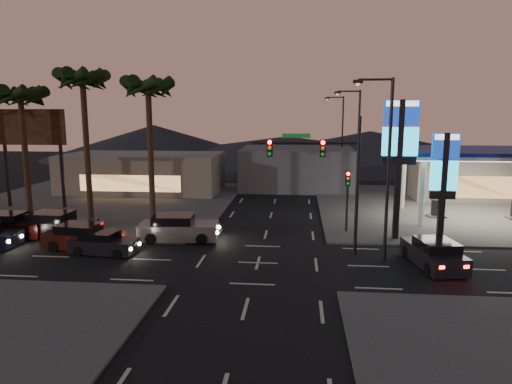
# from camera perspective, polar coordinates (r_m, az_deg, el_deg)

# --- Properties ---
(ground) EXTENTS (140.00, 140.00, 0.00)m
(ground) POSITION_cam_1_polar(r_m,az_deg,el_deg) (25.47, 0.24, -8.85)
(ground) COLOR black
(ground) RESTS_ON ground
(corner_lot_ne) EXTENTS (24.00, 24.00, 0.12)m
(corner_lot_ne) POSITION_cam_1_polar(r_m,az_deg,el_deg) (43.13, 23.98, -1.86)
(corner_lot_ne) COLOR #47443F
(corner_lot_ne) RESTS_ON ground
(corner_lot_nw) EXTENTS (24.00, 24.00, 0.12)m
(corner_lot_nw) POSITION_cam_1_polar(r_m,az_deg,el_deg) (44.69, -18.72, -1.15)
(corner_lot_nw) COLOR #47443F
(corner_lot_nw) RESTS_ON ground
(gas_station) EXTENTS (12.20, 8.20, 5.47)m
(gas_station) POSITION_cam_1_polar(r_m,az_deg,el_deg) (38.73, 26.36, 4.25)
(gas_station) COLOR silver
(gas_station) RESTS_ON ground
(convenience_store) EXTENTS (10.00, 6.00, 4.00)m
(convenience_store) POSITION_cam_1_polar(r_m,az_deg,el_deg) (48.14, 24.53, 1.58)
(convenience_store) COLOR #726B5B
(convenience_store) RESTS_ON ground
(pylon_sign_tall) EXTENTS (2.20, 0.35, 9.00)m
(pylon_sign_tall) POSITION_cam_1_polar(r_m,az_deg,el_deg) (30.26, 17.56, 6.03)
(pylon_sign_tall) COLOR black
(pylon_sign_tall) RESTS_ON ground
(pylon_sign_short) EXTENTS (1.60, 0.35, 7.00)m
(pylon_sign_short) POSITION_cam_1_polar(r_m,az_deg,el_deg) (30.08, 22.44, 2.40)
(pylon_sign_short) COLOR black
(pylon_sign_short) RESTS_ON ground
(traffic_signal_mast) EXTENTS (6.10, 0.39, 8.00)m
(traffic_signal_mast) POSITION_cam_1_polar(r_m,az_deg,el_deg) (26.24, 8.85, 3.30)
(traffic_signal_mast) COLOR black
(traffic_signal_mast) RESTS_ON ground
(pedestal_signal) EXTENTS (0.32, 0.39, 4.30)m
(pedestal_signal) POSITION_cam_1_polar(r_m,az_deg,el_deg) (31.63, 11.36, 0.10)
(pedestal_signal) COLOR black
(pedestal_signal) RESTS_ON ground
(streetlight_near) EXTENTS (2.14, 0.25, 10.00)m
(streetlight_near) POSITION_cam_1_polar(r_m,az_deg,el_deg) (25.58, 15.84, 3.98)
(streetlight_near) COLOR black
(streetlight_near) RESTS_ON ground
(streetlight_mid) EXTENTS (2.14, 0.25, 10.00)m
(streetlight_mid) POSITION_cam_1_polar(r_m,az_deg,el_deg) (38.40, 12.35, 5.95)
(streetlight_mid) COLOR black
(streetlight_mid) RESTS_ON ground
(streetlight_far) EXTENTS (2.14, 0.25, 10.00)m
(streetlight_far) POSITION_cam_1_polar(r_m,az_deg,el_deg) (52.30, 10.51, 6.98)
(streetlight_far) COLOR black
(streetlight_far) RESTS_ON ground
(palm_a) EXTENTS (4.41, 4.41, 10.86)m
(palm_a) POSITION_cam_1_polar(r_m,az_deg,el_deg) (35.36, -13.31, 11.62)
(palm_a) COLOR black
(palm_a) RESTS_ON ground
(palm_b) EXTENTS (4.41, 4.41, 11.46)m
(palm_b) POSITION_cam_1_polar(r_m,az_deg,el_deg) (37.26, -20.82, 11.98)
(palm_b) COLOR black
(palm_b) RESTS_ON ground
(palm_c) EXTENTS (4.41, 4.41, 10.26)m
(palm_c) POSITION_cam_1_polar(r_m,az_deg,el_deg) (39.65, -27.32, 9.79)
(palm_c) COLOR black
(palm_c) RESTS_ON ground
(billboard) EXTENTS (6.00, 0.30, 8.50)m
(billboard) POSITION_cam_1_polar(r_m,az_deg,el_deg) (43.44, -26.26, 6.41)
(billboard) COLOR black
(billboard) RESTS_ON ground
(building_far_west) EXTENTS (16.00, 8.00, 4.00)m
(building_far_west) POSITION_cam_1_polar(r_m,az_deg,el_deg) (49.17, -13.89, 2.34)
(building_far_west) COLOR #726B5B
(building_far_west) RESTS_ON ground
(building_far_mid) EXTENTS (12.00, 9.00, 4.40)m
(building_far_mid) POSITION_cam_1_polar(r_m,az_deg,el_deg) (50.39, 5.14, 2.99)
(building_far_mid) COLOR #4C4C51
(building_far_mid) RESTS_ON ground
(hill_left) EXTENTS (40.00, 40.00, 6.00)m
(hill_left) POSITION_cam_1_polar(r_m,az_deg,el_deg) (88.46, -12.62, 6.24)
(hill_left) COLOR black
(hill_left) RESTS_ON ground
(hill_right) EXTENTS (50.00, 50.00, 5.00)m
(hill_right) POSITION_cam_1_polar(r_m,az_deg,el_deg) (85.20, 14.07, 5.72)
(hill_right) COLOR black
(hill_right) RESTS_ON ground
(hill_center) EXTENTS (60.00, 60.00, 4.00)m
(hill_center) POSITION_cam_1_polar(r_m,az_deg,el_deg) (84.29, 3.88, 5.60)
(hill_center) COLOR black
(hill_center) RESTS_ON ground
(car_lane_a_front) EXTENTS (4.14, 2.10, 1.31)m
(car_lane_a_front) POSITION_cam_1_polar(r_m,az_deg,el_deg) (28.40, -18.53, -6.11)
(car_lane_a_front) COLOR black
(car_lane_a_front) RESTS_ON ground
(car_lane_a_mid) EXTENTS (4.89, 2.47, 1.54)m
(car_lane_a_mid) POSITION_cam_1_polar(r_m,az_deg,el_deg) (29.74, -20.83, -5.32)
(car_lane_a_mid) COLOR black
(car_lane_a_mid) RESTS_ON ground
(car_lane_b_front) EXTENTS (5.30, 2.51, 1.68)m
(car_lane_b_front) POSITION_cam_1_polar(r_m,az_deg,el_deg) (30.05, -9.75, -4.53)
(car_lane_b_front) COLOR #5F5F62
(car_lane_b_front) RESTS_ON ground
(car_lane_b_mid) EXTENTS (5.27, 2.43, 1.68)m
(car_lane_b_mid) POSITION_cam_1_polar(r_m,az_deg,el_deg) (33.22, -23.75, -3.85)
(car_lane_b_mid) COLOR black
(car_lane_b_mid) RESTS_ON ground
(car_lane_b_rear) EXTENTS (5.09, 2.28, 1.64)m
(car_lane_b_rear) POSITION_cam_1_polar(r_m,az_deg,el_deg) (34.57, -28.50, -3.75)
(car_lane_b_rear) COLOR black
(car_lane_b_rear) RESTS_ON ground
(suv_station) EXTENTS (2.62, 4.81, 1.53)m
(suv_station) POSITION_cam_1_polar(r_m,az_deg,el_deg) (26.49, 21.34, -7.20)
(suv_station) COLOR black
(suv_station) RESTS_ON ground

